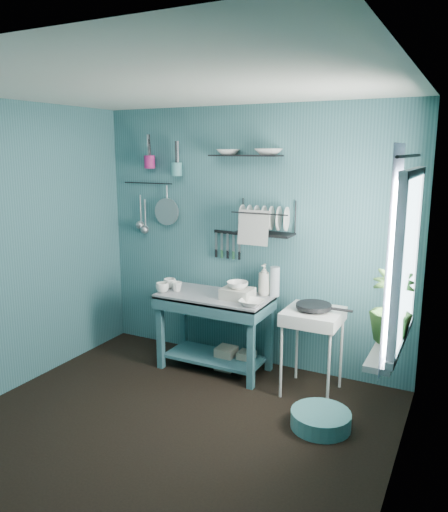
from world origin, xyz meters
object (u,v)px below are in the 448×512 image
at_px(soap_bottle, 264,280).
at_px(utensil_cup_teal, 177,169).
at_px(hotplate_stand, 312,352).
at_px(potted_plant, 391,306).
at_px(work_counter, 215,332).
at_px(utensil_cup_magenta, 150,162).
at_px(mug_left, 162,288).
at_px(storage_tin_small, 246,362).
at_px(mug_right, 170,283).
at_px(floor_basin, 321,420).
at_px(frying_pan, 314,306).
at_px(storage_tin_large, 226,358).
at_px(mug_mid, 177,287).
at_px(water_bottle, 275,281).
at_px(wash_tub, 237,294).
at_px(dish_rack, 264,218).
at_px(colander, 167,212).

height_order(soap_bottle, utensil_cup_teal, utensil_cup_teal).
distance_m(hotplate_stand, potted_plant, 1.19).
xyz_separation_m(work_counter, utensil_cup_magenta, (-0.90, 0.29, 1.59)).
height_order(mug_left, storage_tin_small, mug_left).
relative_size(mug_right, floor_basin, 0.27).
bearing_deg(soap_bottle, utensil_cup_teal, 174.95).
relative_size(mug_left, utensil_cup_teal, 0.95).
distance_m(mug_right, potted_plant, 2.31).
relative_size(frying_pan, storage_tin_large, 1.36).
height_order(mug_mid, potted_plant, potted_plant).
bearing_deg(utensil_cup_magenta, mug_right, -35.62).
height_order(mug_right, potted_plant, potted_plant).
bearing_deg(water_bottle, frying_pan, -29.66).
distance_m(water_bottle, utensil_cup_teal, 1.49).
relative_size(water_bottle, utensil_cup_magenta, 2.15).
distance_m(wash_tub, frying_pan, 0.73).
height_order(wash_tub, storage_tin_small, wash_tub).
bearing_deg(utensil_cup_teal, mug_mid, -60.49).
relative_size(dish_rack, potted_plant, 1.12).
bearing_deg(frying_pan, mug_left, -175.29).
bearing_deg(colander, storage_tin_small, -13.06).
height_order(mug_left, utensil_cup_magenta, utensil_cup_magenta).
height_order(mug_mid, wash_tub, wash_tub).
bearing_deg(mug_left, frying_pan, 4.71).
relative_size(mug_mid, storage_tin_small, 0.50).
bearing_deg(water_bottle, hotplate_stand, -29.66).
xyz_separation_m(dish_rack, storage_tin_large, (-0.29, -0.19, -1.37)).
xyz_separation_m(wash_tub, floor_basin, (0.97, -0.54, -0.73)).
relative_size(utensil_cup_magenta, storage_tin_small, 0.65).
distance_m(mug_mid, hotplate_stand, 1.42).
bearing_deg(wash_tub, dish_rack, 60.87).
relative_size(work_counter, storage_tin_small, 5.29).
height_order(storage_tin_small, floor_basin, storage_tin_small).
xyz_separation_m(mug_right, storage_tin_large, (0.60, 0.05, -0.69)).
height_order(mug_right, hotplate_stand, mug_right).
relative_size(dish_rack, floor_basin, 1.20).
bearing_deg(hotplate_stand, utensil_cup_teal, 166.94).
relative_size(colander, floor_basin, 0.61).
distance_m(potted_plant, storage_tin_large, 2.00).
xyz_separation_m(soap_bottle, floor_basin, (0.80, -0.76, -0.83)).
relative_size(soap_bottle, utensil_cup_teal, 2.30).
xyz_separation_m(mug_left, utensil_cup_teal, (-0.10, 0.45, 1.10)).
xyz_separation_m(hotplate_stand, frying_pan, (0.00, 0.00, 0.41)).
distance_m(wash_tub, water_bottle, 0.37).
relative_size(mug_mid, potted_plant, 0.20).
height_order(water_bottle, colander, colander).
bearing_deg(mug_right, storage_tin_small, 5.71).
bearing_deg(utensil_cup_teal, hotplate_stand, -11.93).
relative_size(mug_left, colander, 0.44).
bearing_deg(water_bottle, utensil_cup_magenta, 177.26).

